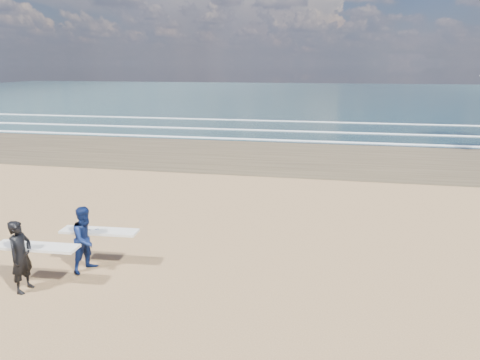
# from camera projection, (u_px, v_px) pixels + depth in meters

# --- Properties ---
(ocean) EXTENTS (220.00, 100.00, 0.02)m
(ocean) POSITION_uv_depth(u_px,v_px,m) (403.00, 96.00, 75.78)
(ocean) COLOR #172D33
(ocean) RESTS_ON ground
(surfer_near) EXTENTS (2.22, 1.02, 1.90)m
(surfer_near) POSITION_uv_depth(u_px,v_px,m) (23.00, 255.00, 10.81)
(surfer_near) COLOR black
(surfer_near) RESTS_ON ground
(surfer_far) EXTENTS (2.23, 1.23, 1.88)m
(surfer_far) POSITION_uv_depth(u_px,v_px,m) (87.00, 238.00, 11.90)
(surfer_far) COLOR #0D1B49
(surfer_far) RESTS_ON ground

